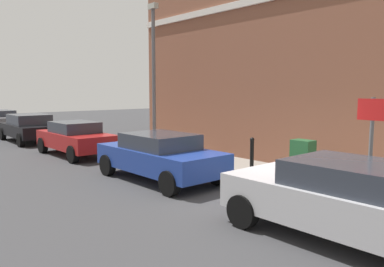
{
  "coord_description": "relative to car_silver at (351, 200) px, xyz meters",
  "views": [
    {
      "loc": [
        -6.92,
        -5.3,
        2.59
      ],
      "look_at": [
        0.94,
        3.92,
        1.2
      ],
      "focal_mm": 35.37,
      "sensor_mm": 36.0,
      "label": 1
    }
  ],
  "objects": [
    {
      "name": "bollard_near_cabinet",
      "position": [
        2.54,
        4.36,
        -0.04
      ],
      "size": [
        0.14,
        0.14,
        1.04
      ],
      "color": "black",
      "rests_on": "sidewalk"
    },
    {
      "name": "car_blue",
      "position": [
        0.18,
        5.8,
        -0.03
      ],
      "size": [
        1.97,
        4.19,
        1.35
      ],
      "rotation": [
        0.0,
        0.0,
        1.59
      ],
      "color": "navy",
      "rests_on": "ground"
    },
    {
      "name": "sidewalk",
      "position": [
        2.65,
        8.31,
        -0.67
      ],
      "size": [
        2.76,
        30.0,
        0.15
      ],
      "primitive_type": "cube",
      "color": "gray",
      "rests_on": "ground"
    },
    {
      "name": "street_sign",
      "position": [
        1.66,
        0.46,
        0.91
      ],
      "size": [
        0.08,
        0.6,
        2.3
      ],
      "color": "#59595B",
      "rests_on": "sidewalk"
    },
    {
      "name": "car_red",
      "position": [
        0.05,
        11.37,
        -0.04
      ],
      "size": [
        1.83,
        4.06,
        1.35
      ],
      "rotation": [
        0.0,
        0.0,
        1.59
      ],
      "color": "maroon",
      "rests_on": "ground"
    },
    {
      "name": "car_silver",
      "position": [
        0.0,
        0.0,
        0.0
      ],
      "size": [
        1.99,
        4.37,
        1.4
      ],
      "rotation": [
        0.0,
        0.0,
        1.58
      ],
      "color": "#B7B7BC",
      "rests_on": "ground"
    },
    {
      "name": "bollard_far_kerb",
      "position": [
        1.52,
        5.74,
        -0.04
      ],
      "size": [
        0.14,
        0.14,
        1.04
      ],
      "color": "black",
      "rests_on": "sidewalk"
    },
    {
      "name": "utility_cabinet",
      "position": [
        2.44,
        2.55,
        -0.07
      ],
      "size": [
        0.46,
        0.61,
        1.15
      ],
      "color": "#1E4C28",
      "rests_on": "sidewalk"
    },
    {
      "name": "car_black",
      "position": [
        -0.05,
        16.74,
        -0.01
      ],
      "size": [
        1.99,
        4.34,
        1.39
      ],
      "rotation": [
        0.0,
        0.0,
        1.56
      ],
      "color": "black",
      "rests_on": "ground"
    },
    {
      "name": "ground",
      "position": [
        0.83,
        2.31,
        -0.75
      ],
      "size": [
        80.0,
        80.0,
        0.0
      ],
      "primitive_type": "plane",
      "color": "#38383A"
    },
    {
      "name": "corner_building",
      "position": [
        7.47,
        6.16,
        3.81
      ],
      "size": [
        6.99,
        11.68,
        9.11
      ],
      "color": "brown",
      "rests_on": "ground"
    },
    {
      "name": "lamppost",
      "position": [
        2.4,
        9.26,
        2.56
      ],
      "size": [
        0.2,
        0.44,
        5.72
      ],
      "color": "#59595B",
      "rests_on": "sidewalk"
    }
  ]
}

